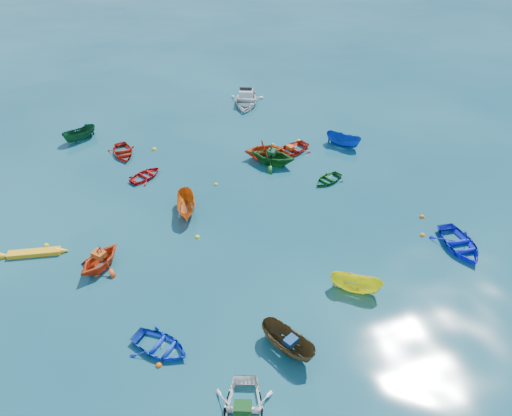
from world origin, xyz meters
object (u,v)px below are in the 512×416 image
object	(u,v)px
dinghy_blue_se	(458,247)
kayak_yellow	(35,255)
dinghy_blue_sw	(161,349)
motorboat_white	(246,104)

from	to	relation	value
dinghy_blue_se	kayak_yellow	xyz separation A→B (m)	(-24.25, 7.12, 0.00)
dinghy_blue_sw	dinghy_blue_se	world-z (taller)	dinghy_blue_se
dinghy_blue_se	motorboat_white	world-z (taller)	motorboat_white
dinghy_blue_se	motorboat_white	bearing A→B (deg)	110.33
dinghy_blue_sw	kayak_yellow	distance (m)	10.86
dinghy_blue_sw	motorboat_white	size ratio (longest dim) A/B	0.69
motorboat_white	dinghy_blue_sw	bearing A→B (deg)	-93.74
dinghy_blue_se	dinghy_blue_sw	bearing A→B (deg)	-168.83
dinghy_blue_sw	motorboat_white	world-z (taller)	motorboat_white
dinghy_blue_se	kayak_yellow	world-z (taller)	dinghy_blue_se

